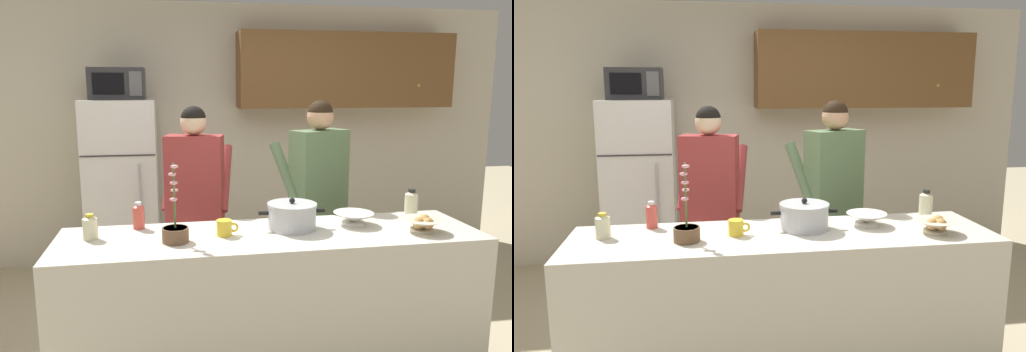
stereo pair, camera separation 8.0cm
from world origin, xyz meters
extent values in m
cube|color=beige|center=(0.00, 2.30, 1.30)|extent=(6.00, 0.12, 2.60)
cube|color=brown|center=(1.20, 2.07, 1.94)|extent=(2.21, 0.34, 0.74)
sphere|color=gold|center=(1.92, 1.90, 1.80)|extent=(0.03, 0.03, 0.03)
cube|color=silver|center=(0.00, 0.00, 0.46)|extent=(2.53, 0.68, 0.92)
cube|color=white|center=(-1.03, 1.85, 0.83)|extent=(0.64, 0.64, 1.67)
cube|color=#333333|center=(-1.03, 1.53, 1.20)|extent=(0.63, 0.01, 0.01)
cylinder|color=#B2B2B7|center=(-0.85, 1.50, 0.75)|extent=(0.02, 0.02, 0.75)
cube|color=#2D2D30|center=(-1.03, 1.83, 1.81)|extent=(0.48, 0.36, 0.28)
cube|color=black|center=(-1.09, 1.65, 1.81)|extent=(0.26, 0.01, 0.18)
cube|color=#59595B|center=(-0.86, 1.65, 1.81)|extent=(0.11, 0.01, 0.21)
cylinder|color=#33384C|center=(-0.34, 0.80, 0.40)|extent=(0.11, 0.11, 0.80)
cylinder|color=#33384C|center=(-0.48, 0.84, 0.40)|extent=(0.11, 0.11, 0.80)
cube|color=#993333|center=(-0.41, 0.82, 1.12)|extent=(0.45, 0.30, 0.63)
sphere|color=beige|center=(-0.41, 0.82, 1.53)|extent=(0.19, 0.19, 0.19)
sphere|color=black|center=(-0.41, 0.82, 1.56)|extent=(0.18, 0.18, 0.18)
cylinder|color=#993333|center=(-0.18, 0.89, 1.10)|extent=(0.17, 0.38, 0.49)
cylinder|color=#993333|center=(-0.59, 0.99, 1.10)|extent=(0.17, 0.38, 0.49)
cylinder|color=#726656|center=(0.58, 0.75, 0.41)|extent=(0.11, 0.11, 0.82)
cylinder|color=#726656|center=(0.44, 0.69, 0.41)|extent=(0.11, 0.11, 0.82)
cube|color=#59724C|center=(0.51, 0.72, 1.14)|extent=(0.47, 0.35, 0.65)
sphere|color=tan|center=(0.51, 0.72, 1.57)|extent=(0.20, 0.20, 0.20)
sphere|color=black|center=(0.51, 0.72, 1.59)|extent=(0.19, 0.19, 0.19)
cylinder|color=#59724C|center=(0.66, 0.91, 1.12)|extent=(0.23, 0.38, 0.50)
cylinder|color=#59724C|center=(0.27, 0.74, 1.12)|extent=(0.23, 0.38, 0.50)
cylinder|color=silver|center=(0.14, 0.08, 0.99)|extent=(0.30, 0.30, 0.14)
cylinder|color=silver|center=(0.14, 0.08, 1.07)|extent=(0.31, 0.31, 0.02)
sphere|color=black|center=(0.14, 0.08, 1.10)|extent=(0.04, 0.04, 0.04)
cube|color=black|center=(-0.04, 0.08, 1.03)|extent=(0.06, 0.02, 0.02)
cube|color=black|center=(0.32, 0.08, 1.03)|extent=(0.06, 0.02, 0.02)
cylinder|color=yellow|center=(-0.29, 0.01, 0.97)|extent=(0.09, 0.09, 0.10)
torus|color=yellow|center=(-0.23, 0.01, 0.97)|extent=(0.06, 0.01, 0.06)
cylinder|color=beige|center=(0.90, -0.13, 0.93)|extent=(0.14, 0.14, 0.02)
cone|color=beige|center=(0.90, -0.13, 0.97)|extent=(0.25, 0.25, 0.06)
sphere|color=tan|center=(0.86, -0.15, 0.98)|extent=(0.07, 0.07, 0.07)
sphere|color=tan|center=(0.93, -0.09, 0.98)|extent=(0.07, 0.07, 0.07)
sphere|color=tan|center=(0.91, -0.17, 0.98)|extent=(0.07, 0.07, 0.07)
cylinder|color=white|center=(0.55, 0.09, 0.93)|extent=(0.14, 0.14, 0.02)
cone|color=white|center=(0.55, 0.09, 0.97)|extent=(0.26, 0.26, 0.06)
cylinder|color=beige|center=(1.00, 0.20, 1.00)|extent=(0.09, 0.09, 0.16)
cone|color=beige|center=(1.00, 0.20, 1.09)|extent=(0.09, 0.09, 0.02)
cylinder|color=#262626|center=(1.00, 0.20, 1.10)|extent=(0.05, 0.05, 0.02)
cylinder|color=beige|center=(-1.05, 0.07, 0.98)|extent=(0.09, 0.09, 0.12)
cone|color=beige|center=(-1.05, 0.07, 1.05)|extent=(0.09, 0.09, 0.02)
cylinder|color=gold|center=(-1.05, 0.07, 1.06)|extent=(0.05, 0.05, 0.02)
cylinder|color=#D84C3F|center=(-0.79, 0.25, 0.99)|extent=(0.07, 0.07, 0.14)
cone|color=#D84C3F|center=(-0.79, 0.25, 1.07)|extent=(0.07, 0.07, 0.02)
cylinder|color=white|center=(-0.79, 0.25, 1.08)|extent=(0.04, 0.04, 0.02)
cylinder|color=brown|center=(-0.57, -0.06, 0.96)|extent=(0.15, 0.15, 0.09)
cylinder|color=#38281E|center=(-0.57, -0.06, 1.00)|extent=(0.14, 0.14, 0.01)
cylinder|color=#4C7238|center=(-0.57, -0.06, 1.19)|extent=(0.01, 0.02, 0.37)
ellipsoid|color=pink|center=(-0.58, -0.08, 1.17)|extent=(0.04, 0.03, 0.02)
ellipsoid|color=pink|center=(-0.57, -0.05, 1.22)|extent=(0.04, 0.03, 0.02)
ellipsoid|color=pink|center=(-0.57, -0.07, 1.26)|extent=(0.04, 0.03, 0.02)
ellipsoid|color=pink|center=(-0.58, -0.06, 1.31)|extent=(0.04, 0.03, 0.02)
ellipsoid|color=pink|center=(-0.57, -0.08, 1.36)|extent=(0.04, 0.03, 0.02)
camera|label=1|loc=(-0.59, -2.74, 1.79)|focal=34.12mm
camera|label=2|loc=(-0.51, -2.75, 1.79)|focal=34.12mm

